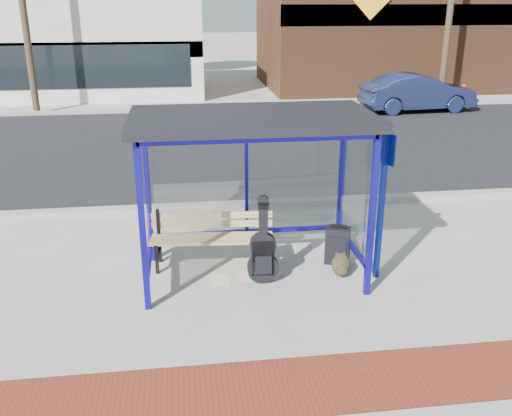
{
  "coord_description": "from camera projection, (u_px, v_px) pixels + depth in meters",
  "views": [
    {
      "loc": [
        -0.95,
        -7.52,
        3.9
      ],
      "look_at": [
        0.07,
        0.2,
        1.0
      ],
      "focal_mm": 40.0,
      "sensor_mm": 36.0,
      "label": 1
    }
  ],
  "objects": [
    {
      "name": "bench",
      "position": [
        212.0,
        235.0,
        8.66
      ],
      "size": [
        1.88,
        0.6,
        0.87
      ],
      "rotation": [
        0.0,
        0.0,
        -0.09
      ],
      "color": "black",
      "rests_on": "ground"
    },
    {
      "name": "far_sidewalk",
      "position": [
        205.0,
        102.0,
        22.4
      ],
      "size": [
        60.0,
        4.0,
        0.01
      ],
      "primitive_type": "cube",
      "color": "#B2ADA0",
      "rests_on": "ground"
    },
    {
      "name": "brick_paver_strip",
      "position": [
        284.0,
        387.0,
        6.05
      ],
      "size": [
        60.0,
        1.0,
        0.01
      ],
      "primitive_type": "cube",
      "color": "maroon",
      "rests_on": "ground"
    },
    {
      "name": "newspaper_b",
      "position": [
        249.0,
        276.0,
        8.45
      ],
      "size": [
        0.3,
        0.36,
        0.01
      ],
      "primitive_type": "cube",
      "rotation": [
        0.0,
        0.0,
        -1.46
      ],
      "color": "white",
      "rests_on": "ground"
    },
    {
      "name": "curb_far",
      "position": [
        207.0,
        109.0,
        20.62
      ],
      "size": [
        60.0,
        0.25,
        0.12
      ],
      "primitive_type": "cube",
      "color": "gray",
      "rests_on": "ground"
    },
    {
      "name": "sign_post",
      "position": [
        383.0,
        193.0,
        7.99
      ],
      "size": [
        0.14,
        0.28,
        2.33
      ],
      "rotation": [
        0.0,
        0.0,
        0.31
      ],
      "color": "navy",
      "rests_on": "ground"
    },
    {
      "name": "backpack",
      "position": [
        341.0,
        266.0,
        8.42
      ],
      "size": [
        0.3,
        0.27,
        0.34
      ],
      "rotation": [
        0.0,
        0.0,
        -0.05
      ],
      "color": "#292716",
      "rests_on": "ground"
    },
    {
      "name": "newspaper_a",
      "position": [
        220.0,
        280.0,
        8.34
      ],
      "size": [
        0.28,
        0.35,
        0.01
      ],
      "primitive_type": "cube",
      "rotation": [
        0.0,
        0.0,
        1.56
      ],
      "color": "white",
      "rests_on": "ground"
    },
    {
      "name": "curb_near",
      "position": [
        234.0,
        205.0,
        11.14
      ],
      "size": [
        60.0,
        0.25,
        0.12
      ],
      "primitive_type": "cube",
      "color": "gray",
      "rests_on": "ground"
    },
    {
      "name": "street_asphalt",
      "position": [
        217.0,
        145.0,
        15.9
      ],
      "size": [
        60.0,
        10.0,
        0.0
      ],
      "primitive_type": "cube",
      "color": "black",
      "rests_on": "ground"
    },
    {
      "name": "bus_shelter",
      "position": [
        252.0,
        138.0,
        7.81
      ],
      "size": [
        3.3,
        1.8,
        2.42
      ],
      "color": "#110D8F",
      "rests_on": "ground"
    },
    {
      "name": "parked_car",
      "position": [
        418.0,
        93.0,
        20.33
      ],
      "size": [
        4.13,
        1.72,
        1.33
      ],
      "primitive_type": "imported",
      "rotation": [
        0.0,
        0.0,
        1.65
      ],
      "color": "#1B244C",
      "rests_on": "ground"
    },
    {
      "name": "guitar_bag",
      "position": [
        263.0,
        253.0,
        8.13
      ],
      "size": [
        0.46,
        0.16,
        1.25
      ],
      "rotation": [
        0.0,
        0.0,
        -0.06
      ],
      "color": "black",
      "rests_on": "ground"
    },
    {
      "name": "storefront_brown",
      "position": [
        377.0,
        13.0,
        25.52
      ],
      "size": [
        10.0,
        7.08,
        6.4
      ],
      "color": "#59331E",
      "rests_on": "ground"
    },
    {
      "name": "suitcase",
      "position": [
        338.0,
        246.0,
        8.77
      ],
      "size": [
        0.43,
        0.35,
        0.64
      ],
      "rotation": [
        0.0,
        0.0,
        -0.39
      ],
      "color": "black",
      "rests_on": "ground"
    },
    {
      "name": "newspaper_c",
      "position": [
        266.0,
        274.0,
        8.53
      ],
      "size": [
        0.54,
        0.52,
        0.01
      ],
      "primitive_type": "cube",
      "rotation": [
        0.0,
        0.0,
        2.53
      ],
      "color": "white",
      "rests_on": "ground"
    },
    {
      "name": "fire_hydrant",
      "position": [
        464.0,
        92.0,
        22.23
      ],
      "size": [
        0.32,
        0.21,
        0.71
      ],
      "rotation": [
        0.0,
        0.0,
        -0.35
      ],
      "color": "#B81B0D",
      "rests_on": "ground"
    },
    {
      "name": "ground",
      "position": [
        253.0,
        276.0,
        8.47
      ],
      "size": [
        120.0,
        120.0,
        0.0
      ],
      "primitive_type": "plane",
      "color": "#B2ADA0",
      "rests_on": "ground"
    }
  ]
}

